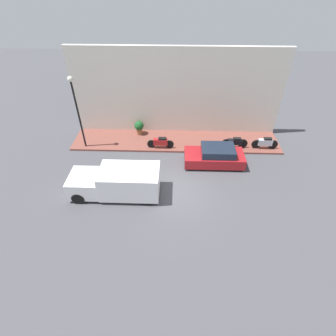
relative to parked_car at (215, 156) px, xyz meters
name	(u,v)px	position (x,y,z in m)	size (l,w,h in m)	color
ground_plane	(175,190)	(-2.62, 2.55, -0.63)	(60.00, 60.00, 0.00)	#47474C
sidewalk	(176,141)	(2.59, 2.55, -0.56)	(2.82, 14.98, 0.13)	brown
building_facade	(177,93)	(4.15, 2.55, 2.51)	(0.30, 14.98, 6.29)	silver
parked_car	(215,156)	(0.00, 0.00, 0.00)	(1.71, 3.82, 1.32)	maroon
delivery_van	(116,182)	(-2.97, 5.84, 0.25)	(1.92, 5.03, 1.71)	white
scooter_silver	(265,143)	(1.76, -3.69, -0.04)	(0.30, 1.81, 0.84)	#B7B7BF
motorcycle_red	(161,142)	(1.59, 3.61, -0.06)	(0.30, 1.87, 0.82)	#B21E1E
motorcycle_black	(235,142)	(1.79, -1.60, -0.06)	(0.30, 1.81, 0.78)	black
streetlamp	(76,103)	(1.63, 8.99, 2.78)	(0.34, 0.34, 5.01)	black
potted_plant	(139,127)	(3.41, 5.33, 0.10)	(0.68, 0.68, 1.04)	brown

